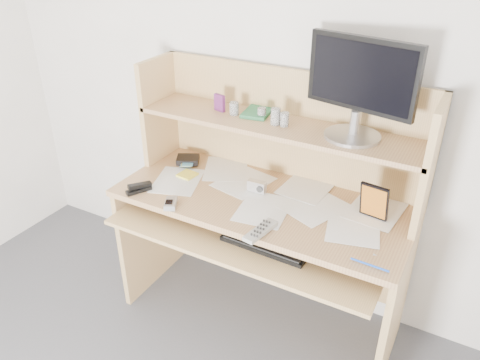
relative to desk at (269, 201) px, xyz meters
The scene contains 19 objects.
back_wall 0.60m from the desk, 90.00° to the left, with size 3.60×0.04×2.50m, color white.
desk is the anchor object (origin of this frame).
paper_clutter 0.10m from the desk, 90.00° to the right, with size 1.32×0.54×0.01m, color white.
keyboard 0.31m from the desk, 66.11° to the right, with size 0.40×0.15×0.03m.
tv_remote 0.37m from the desk, 69.94° to the right, with size 0.05×0.19×0.02m, color #9A9A95.
flip_phone 0.48m from the desk, 134.70° to the right, with size 0.05×0.10×0.03m, color #B2B3B5.
stapler 0.64m from the desk, 150.33° to the right, with size 0.03×0.12×0.04m, color black.
wallet 0.52m from the desk, behind, with size 0.12×0.10×0.03m, color black.
sticky_note_pad 0.45m from the desk, behind, with size 0.09×0.09×0.01m, color yellow.
digital_camera 0.11m from the desk, 140.38° to the right, with size 0.09×0.04×0.06m, color #BDBDC0.
game_case 0.52m from the desk, ahead, with size 0.12×0.01×0.17m, color black.
blue_pen 0.67m from the desk, 29.65° to the right, with size 0.01×0.01×0.15m, color blue.
card_box 0.54m from the desk, 166.58° to the left, with size 0.06×0.02×0.08m, color maroon.
shelf_book 0.44m from the desk, 136.78° to the left, with size 0.12×0.17×0.02m, color #338044.
chip_stack_a 0.48m from the desk, 164.00° to the left, with size 0.04×0.04×0.06m, color black.
chip_stack_b 0.42m from the desk, 49.22° to the left, with size 0.04×0.04×0.06m, color white.
chip_stack_c 0.43m from the desk, 135.89° to the left, with size 0.04×0.04×0.05m, color black.
chip_stack_d 0.43m from the desk, 92.04° to the left, with size 0.04×0.04×0.08m, color white.
monitor 0.71m from the desk, 15.40° to the left, with size 0.48×0.24×0.42m.
Camera 1 is at (0.82, -0.23, 1.90)m, focal length 35.00 mm.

